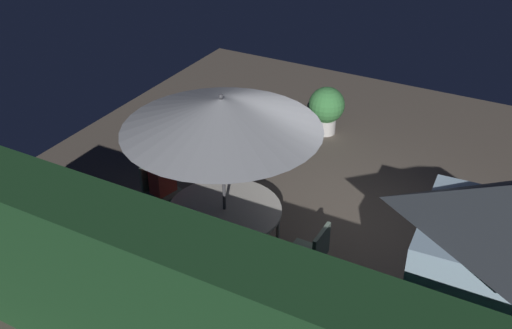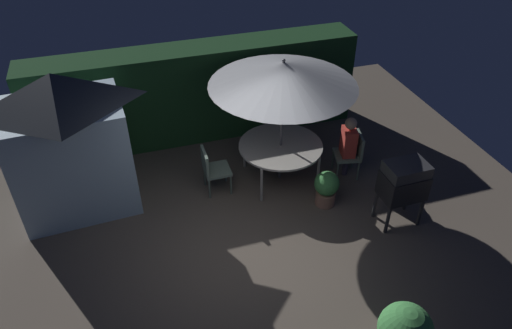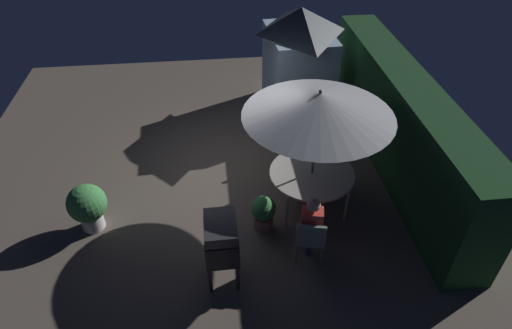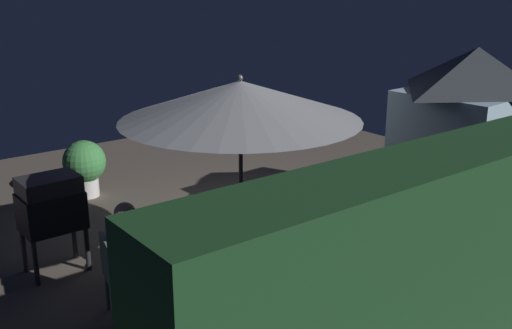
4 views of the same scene
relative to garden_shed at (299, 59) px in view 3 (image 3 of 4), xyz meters
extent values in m
plane|color=brown|center=(2.48, -1.88, -1.29)|extent=(11.00, 11.00, 0.00)
cube|color=#193D1E|center=(2.48, 1.62, -0.30)|extent=(6.71, 0.83, 1.98)
cube|color=#9EBCD1|center=(0.00, 0.00, -0.31)|extent=(1.95, 1.53, 1.96)
pyramid|color=#33383D|center=(0.00, 0.00, 0.96)|extent=(2.07, 1.62, 0.57)
cube|color=gray|center=(-0.04, 0.72, -0.52)|extent=(0.79, 0.08, 1.53)
cylinder|color=#B2ADA3|center=(3.60, -0.41, -0.55)|extent=(1.55, 1.55, 0.04)
cylinder|color=gray|center=(3.06, -0.96, -0.93)|extent=(0.05, 0.05, 0.72)
cylinder|color=gray|center=(4.15, -0.96, -0.93)|extent=(0.05, 0.05, 0.72)
cylinder|color=gray|center=(3.06, 0.13, -0.93)|extent=(0.05, 0.05, 0.72)
cylinder|color=gray|center=(4.15, 0.13, -0.93)|extent=(0.05, 0.05, 0.72)
cylinder|color=#4C4C51|center=(3.60, -0.41, -0.09)|extent=(0.04, 0.04, 2.39)
cone|color=gray|center=(3.60, -0.41, 0.90)|extent=(2.54, 2.54, 0.41)
sphere|color=#4C4C51|center=(3.60, -0.41, 1.13)|extent=(0.06, 0.06, 0.06)
cube|color=black|center=(5.10, -2.14, -0.51)|extent=(0.71, 0.51, 0.45)
cube|color=#2B2B2E|center=(5.10, -2.14, -0.19)|extent=(0.67, 0.48, 0.20)
cylinder|color=#262628|center=(4.79, -2.35, -1.01)|extent=(0.06, 0.06, 0.55)
cylinder|color=#262628|center=(5.41, -2.35, -1.01)|extent=(0.06, 0.06, 0.55)
cylinder|color=#262628|center=(4.79, -1.93, -1.01)|extent=(0.06, 0.06, 0.55)
cylinder|color=#262628|center=(5.41, -1.93, -1.01)|extent=(0.06, 0.06, 0.55)
cube|color=slate|center=(4.84, -0.69, -0.84)|extent=(0.55, 0.55, 0.06)
cube|color=slate|center=(5.05, -0.74, -0.61)|extent=(0.15, 0.46, 0.45)
cylinder|color=#516155|center=(4.99, -0.93, -1.06)|extent=(0.04, 0.04, 0.45)
cylinder|color=#516155|center=(5.08, -0.54, -1.06)|extent=(0.04, 0.04, 0.45)
cylinder|color=#516155|center=(4.60, -0.84, -1.06)|extent=(0.04, 0.04, 0.45)
cylinder|color=#516155|center=(4.69, -0.45, -1.06)|extent=(0.04, 0.04, 0.45)
cube|color=slate|center=(2.39, -0.41, -0.84)|extent=(0.46, 0.46, 0.06)
cube|color=slate|center=(2.18, -0.40, -0.61)|extent=(0.05, 0.46, 0.45)
cylinder|color=#516155|center=(2.19, -0.20, -1.06)|extent=(0.04, 0.04, 0.45)
cylinder|color=#516155|center=(2.19, -0.60, -1.06)|extent=(0.04, 0.04, 0.45)
cylinder|color=#516155|center=(2.59, -0.21, -1.06)|extent=(0.04, 0.04, 0.45)
cylinder|color=#516155|center=(2.59, -0.61, -1.06)|extent=(0.04, 0.04, 0.45)
cylinder|color=silver|center=(3.78, -4.42, -1.14)|extent=(0.40, 0.40, 0.29)
sphere|color=#3D8442|center=(3.78, -4.42, -0.70)|extent=(0.68, 0.68, 0.68)
cylinder|color=#936651|center=(4.12, -1.37, -1.15)|extent=(0.35, 0.35, 0.27)
sphere|color=#3D8442|center=(4.12, -1.37, -0.83)|extent=(0.44, 0.44, 0.44)
cube|color=#CC3D33|center=(4.84, -0.69, -0.53)|extent=(0.31, 0.38, 0.55)
sphere|color=tan|center=(4.84, -0.69, -0.14)|extent=(0.22, 0.22, 0.22)
cylinder|color=#383347|center=(4.84, -0.69, -1.05)|extent=(0.10, 0.10, 0.48)
camera|label=1|loc=(0.08, 5.18, 4.18)|focal=42.03mm
camera|label=2|loc=(1.00, -7.17, 4.38)|focal=33.36mm
camera|label=3|loc=(9.53, -2.12, 4.50)|focal=30.42mm
camera|label=4|loc=(7.20, 4.50, 2.11)|focal=41.96mm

